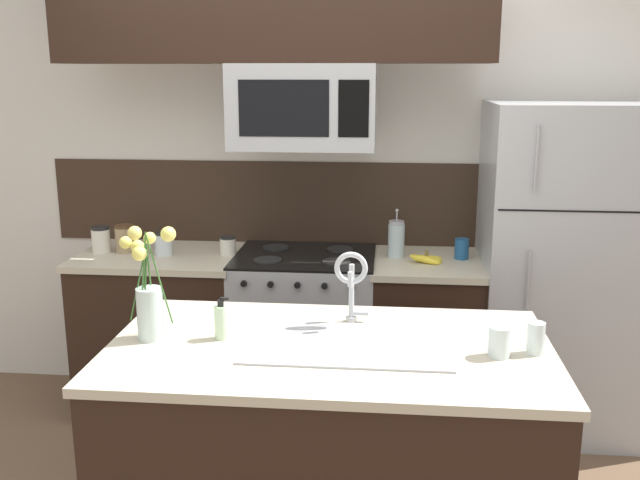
% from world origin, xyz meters
% --- Properties ---
extents(rear_partition, '(5.20, 0.10, 2.60)m').
position_xyz_m(rear_partition, '(0.30, 1.28, 1.30)').
color(rear_partition, silver).
rests_on(rear_partition, ground).
extents(splash_band, '(3.06, 0.01, 0.48)m').
position_xyz_m(splash_band, '(0.00, 1.22, 1.15)').
color(splash_band, '#332319').
rests_on(splash_band, rear_partition).
extents(back_counter_left, '(0.90, 0.65, 0.91)m').
position_xyz_m(back_counter_left, '(-0.81, 0.90, 0.46)').
color(back_counter_left, black).
rests_on(back_counter_left, ground).
extents(back_counter_right, '(0.60, 0.65, 0.91)m').
position_xyz_m(back_counter_right, '(0.66, 0.90, 0.46)').
color(back_counter_right, black).
rests_on(back_counter_right, ground).
extents(stove_range, '(0.76, 0.64, 0.93)m').
position_xyz_m(stove_range, '(0.00, 0.90, 0.46)').
color(stove_range, '#A8AAAF').
rests_on(stove_range, ground).
extents(microwave, '(0.74, 0.40, 0.43)m').
position_xyz_m(microwave, '(0.00, 0.88, 1.72)').
color(microwave, '#A8AAAF').
extents(upper_cabinet_band, '(2.19, 0.34, 0.60)m').
position_xyz_m(upper_cabinet_band, '(-0.15, 0.85, 2.23)').
color(upper_cabinet_band, black).
extents(refrigerator, '(0.88, 0.74, 1.75)m').
position_xyz_m(refrigerator, '(1.39, 0.92, 0.87)').
color(refrigerator, '#A8AAAF').
rests_on(refrigerator, ground).
extents(storage_jar_tall, '(0.10, 0.10, 0.15)m').
position_xyz_m(storage_jar_tall, '(-1.15, 0.90, 0.98)').
color(storage_jar_tall, silver).
rests_on(storage_jar_tall, back_counter_left).
extents(storage_jar_medium, '(0.10, 0.10, 0.15)m').
position_xyz_m(storage_jar_medium, '(-1.02, 0.92, 0.99)').
color(storage_jar_medium, '#997F5B').
rests_on(storage_jar_medium, back_counter_left).
extents(storage_jar_short, '(0.10, 0.10, 0.13)m').
position_xyz_m(storage_jar_short, '(-0.78, 0.87, 0.97)').
color(storage_jar_short, silver).
rests_on(storage_jar_short, back_counter_left).
extents(storage_jar_squat, '(0.09, 0.09, 0.10)m').
position_xyz_m(storage_jar_squat, '(-0.43, 0.93, 0.96)').
color(storage_jar_squat, silver).
rests_on(storage_jar_squat, back_counter_left).
extents(banana_bunch, '(0.19, 0.11, 0.08)m').
position_xyz_m(banana_bunch, '(0.65, 0.84, 0.93)').
color(banana_bunch, yellow).
rests_on(banana_bunch, back_counter_right).
extents(french_press, '(0.09, 0.09, 0.27)m').
position_xyz_m(french_press, '(0.49, 0.96, 1.01)').
color(french_press, silver).
rests_on(french_press, back_counter_right).
extents(coffee_tin, '(0.08, 0.08, 0.11)m').
position_xyz_m(coffee_tin, '(0.85, 0.95, 0.97)').
color(coffee_tin, '#1E5184').
rests_on(coffee_tin, back_counter_right).
extents(island_counter, '(1.65, 0.92, 0.91)m').
position_xyz_m(island_counter, '(0.24, -0.35, 0.46)').
color(island_counter, black).
rests_on(island_counter, ground).
extents(kitchen_sink, '(0.76, 0.44, 0.16)m').
position_xyz_m(kitchen_sink, '(0.31, -0.35, 0.84)').
color(kitchen_sink, '#ADAFB5').
rests_on(kitchen_sink, island_counter).
extents(sink_faucet, '(0.14, 0.14, 0.31)m').
position_xyz_m(sink_faucet, '(0.31, -0.13, 1.11)').
color(sink_faucet, '#B7BABF').
rests_on(sink_faucet, island_counter).
extents(dish_soap_bottle, '(0.06, 0.05, 0.16)m').
position_xyz_m(dish_soap_bottle, '(-0.17, -0.33, 0.98)').
color(dish_soap_bottle, beige).
rests_on(dish_soap_bottle, island_counter).
extents(drinking_glass, '(0.08, 0.08, 0.11)m').
position_xyz_m(drinking_glass, '(0.85, -0.40, 0.97)').
color(drinking_glass, silver).
rests_on(drinking_glass, island_counter).
extents(spare_glass, '(0.06, 0.06, 0.12)m').
position_xyz_m(spare_glass, '(0.98, -0.36, 0.97)').
color(spare_glass, silver).
rests_on(spare_glass, island_counter).
extents(flower_vase, '(0.22, 0.15, 0.44)m').
position_xyz_m(flower_vase, '(-0.44, -0.35, 1.07)').
color(flower_vase, silver).
rests_on(flower_vase, island_counter).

